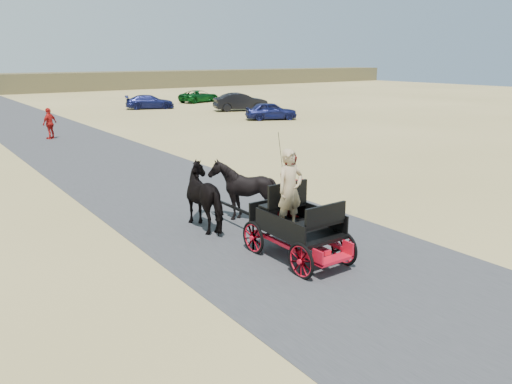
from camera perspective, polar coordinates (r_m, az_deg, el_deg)
ground at (r=11.78m, az=5.30°, el=-6.92°), size 140.00×140.00×0.00m
road at (r=11.78m, az=5.30°, el=-6.89°), size 6.00×140.00×0.01m
carriage at (r=11.36m, az=4.73°, el=-5.82°), size 1.30×2.40×0.72m
horse_left at (r=13.24m, az=-5.48°, el=-0.54°), size 0.91×2.01×1.70m
horse_right at (r=13.80m, az=-1.53°, el=0.18°), size 1.37×1.54×1.70m
driver_man at (r=10.88m, az=3.90°, el=0.24°), size 0.66×0.43×1.80m
passenger_woman at (r=11.63m, az=4.08°, el=0.64°), size 0.77×0.60×1.58m
pedestrian at (r=30.06m, az=-22.51°, el=7.25°), size 1.07×0.93×1.73m
car_a at (r=36.63m, az=1.75°, el=9.25°), size 4.00×2.95×1.27m
car_b at (r=42.83m, az=-1.76°, el=10.26°), size 4.77×2.92×1.49m
car_c at (r=45.38m, az=-12.05°, el=10.04°), size 4.50×3.00×1.21m
car_d at (r=51.23m, az=-6.52°, el=10.82°), size 4.67×3.03×1.20m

